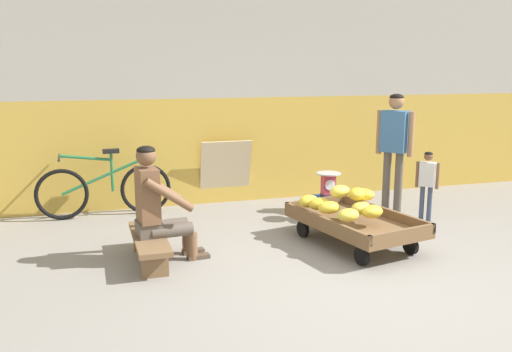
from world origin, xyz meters
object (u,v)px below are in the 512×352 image
object	(u,v)px
banana_cart	(355,223)
customer_adult	(395,140)
weighing_scale	(328,184)
low_bench	(150,242)
bicycle_near_left	(104,189)
sign_board	(225,172)
vendor_seated	(157,205)
customer_child	(427,179)
plastic_crate	(328,208)

from	to	relation	value
banana_cart	customer_adult	distance (m)	1.64
weighing_scale	low_bench	bearing A→B (deg)	-159.05
weighing_scale	bicycle_near_left	world-z (taller)	bicycle_near_left
low_bench	sign_board	world-z (taller)	sign_board
vendor_seated	sign_board	size ratio (longest dim) A/B	1.30
bicycle_near_left	weighing_scale	bearing A→B (deg)	-20.23
weighing_scale	bicycle_near_left	size ratio (longest dim) A/B	0.18
sign_board	customer_adult	xyz separation A→B (m)	(1.92, -1.15, 0.51)
low_bench	customer_child	bearing A→B (deg)	7.34
banana_cart	bicycle_near_left	bearing A→B (deg)	142.00
customer_child	low_bench	bearing A→B (deg)	-172.66
low_bench	weighing_scale	world-z (taller)	weighing_scale
weighing_scale	sign_board	size ratio (longest dim) A/B	0.34
plastic_crate	bicycle_near_left	xyz separation A→B (m)	(-2.62, 0.96, 0.20)
banana_cart	vendor_seated	distance (m)	2.07
low_bench	customer_child	world-z (taller)	customer_child
bicycle_near_left	sign_board	distance (m)	1.64
plastic_crate	banana_cart	bearing A→B (deg)	-97.84
sign_board	banana_cart	bearing A→B (deg)	-68.41
weighing_scale	customer_child	world-z (taller)	customer_child
bicycle_near_left	sign_board	size ratio (longest dim) A/B	1.89
banana_cart	low_bench	world-z (taller)	banana_cart
weighing_scale	customer_child	distance (m)	1.18
sign_board	customer_child	world-z (taller)	sign_board
plastic_crate	customer_child	xyz separation A→B (m)	(1.09, -0.43, 0.38)
low_bench	vendor_seated	distance (m)	0.38
weighing_scale	sign_board	xyz separation A→B (m)	(-1.00, 1.20, -0.02)
plastic_crate	bicycle_near_left	world-z (taller)	bicycle_near_left
bicycle_near_left	customer_adult	bearing A→B (deg)	-14.42
weighing_scale	bicycle_near_left	bearing A→B (deg)	159.77
vendor_seated	customer_adult	bearing A→B (deg)	16.42
vendor_seated	bicycle_near_left	world-z (taller)	vendor_seated
banana_cart	plastic_crate	distance (m)	0.99
banana_cart	plastic_crate	world-z (taller)	banana_cart
plastic_crate	weighing_scale	size ratio (longest dim) A/B	1.20
bicycle_near_left	sign_board	xyz separation A→B (m)	(1.62, 0.24, 0.08)
low_bench	vendor_seated	bearing A→B (deg)	6.20
vendor_seated	weighing_scale	bearing A→B (deg)	21.50
low_bench	customer_child	xyz separation A→B (m)	(3.36, 0.43, 0.34)
low_bench	vendor_seated	size ratio (longest dim) A/B	0.97
vendor_seated	weighing_scale	distance (m)	2.34
banana_cart	plastic_crate	xyz separation A→B (m)	(0.13, 0.98, -0.09)
weighing_scale	sign_board	bearing A→B (deg)	129.65
vendor_seated	customer_child	xyz separation A→B (m)	(3.27, 0.42, -0.03)
low_bench	bicycle_near_left	distance (m)	1.87
banana_cart	customer_adult	xyz separation A→B (m)	(1.05, 1.03, 0.71)
vendor_seated	plastic_crate	xyz separation A→B (m)	(2.17, 0.86, -0.42)
plastic_crate	weighing_scale	xyz separation A→B (m)	(0.00, -0.00, 0.30)
customer_adult	customer_child	size ratio (longest dim) A/B	1.77
low_bench	customer_adult	xyz separation A→B (m)	(3.18, 0.92, 0.75)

